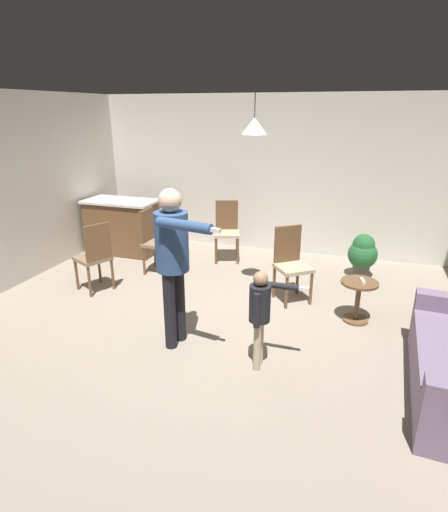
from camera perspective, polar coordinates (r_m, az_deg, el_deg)
The scene contains 13 objects.
ground at distance 4.90m, azimuth -1.95°, elevation -10.31°, with size 7.68×7.68×0.00m, color gray.
wall_back at distance 7.40m, azimuth 6.72°, elevation 11.06°, with size 6.40×0.10×2.70m, color beige.
kitchen_counter at distance 7.55m, azimuth -13.88°, elevation 4.00°, with size 1.26×0.66×0.95m.
side_table_by_couch at distance 5.22m, azimuth 18.07°, elevation -5.32°, with size 0.44×0.44×0.52m.
person_adult at distance 4.24m, azimuth -7.03°, elevation 0.54°, with size 0.81×0.59×1.72m.
person_child at distance 3.99m, azimuth 5.10°, elevation -7.38°, with size 0.54×0.30×1.03m.
dining_chair_by_counter at distance 5.53m, azimuth 9.24°, elevation -0.69°, with size 0.59×0.59×1.00m.
dining_chair_near_wall at distance 6.49m, azimuth -9.62°, elevation 2.38°, with size 0.43×0.43×1.00m.
dining_chair_centre_back at distance 5.97m, azimuth -17.43°, elevation 0.19°, with size 0.56×0.56×1.00m.
dining_chair_spare at distance 6.96m, azimuth 0.38°, elevation 3.85°, with size 0.53×0.53×1.00m.
potted_plant_corner at distance 6.61m, azimuth 18.65°, elevation 0.34°, with size 0.44×0.44×0.68m.
spare_remote_on_table at distance 5.13m, azimuth 18.62°, elevation -3.27°, with size 0.04×0.13×0.04m, color white.
ceiling_light_pendant at distance 5.30m, azimuth 4.24°, elevation 17.52°, with size 0.32×0.32×0.55m.
Camera 1 is at (1.50, -3.97, 2.45)m, focal length 28.89 mm.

